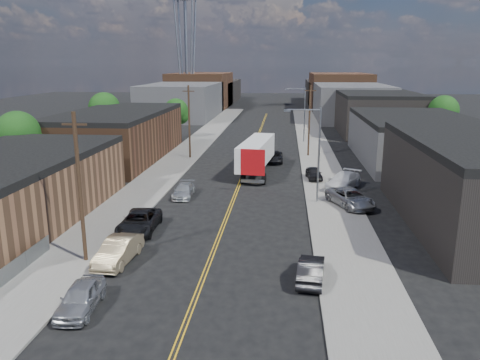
% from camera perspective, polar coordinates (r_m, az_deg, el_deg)
% --- Properties ---
extents(ground, '(260.00, 260.00, 0.00)m').
position_cam_1_polar(ground, '(79.04, 1.94, 4.70)').
color(ground, black).
rests_on(ground, ground).
extents(centerline, '(0.32, 120.00, 0.01)m').
position_cam_1_polar(centerline, '(64.32, 1.09, 2.53)').
color(centerline, gold).
rests_on(centerline, ground).
extents(sidewalk_left, '(5.00, 140.00, 0.15)m').
position_cam_1_polar(sidewalk_left, '(65.70, -7.20, 2.73)').
color(sidewalk_left, slate).
rests_on(sidewalk_left, ground).
extents(sidewalk_right, '(5.00, 140.00, 0.15)m').
position_cam_1_polar(sidewalk_right, '(64.30, 9.57, 2.39)').
color(sidewalk_right, slate).
rests_on(sidewalk_right, ground).
extents(warehouse_tan, '(12.00, 22.00, 5.60)m').
position_cam_1_polar(warehouse_tan, '(43.66, -26.20, -0.77)').
color(warehouse_tan, brown).
rests_on(warehouse_tan, ground).
extents(warehouse_brown, '(12.00, 26.00, 6.60)m').
position_cam_1_polar(warehouse_brown, '(66.60, -14.66, 5.35)').
color(warehouse_brown, '#503220').
rests_on(warehouse_brown, ground).
extents(industrial_right_b, '(14.00, 24.00, 6.10)m').
position_cam_1_polar(industrial_right_b, '(66.83, 20.40, 4.74)').
color(industrial_right_b, '#39393B').
rests_on(industrial_right_b, ground).
extents(industrial_right_c, '(14.00, 22.00, 7.60)m').
position_cam_1_polar(industrial_right_c, '(91.91, 16.40, 7.85)').
color(industrial_right_c, black).
rests_on(industrial_right_c, ground).
extents(skyline_left_a, '(16.00, 30.00, 8.00)m').
position_cam_1_polar(skyline_left_a, '(115.87, -6.98, 9.60)').
color(skyline_left_a, '#39393B').
rests_on(skyline_left_a, ground).
extents(skyline_right_a, '(16.00, 30.00, 8.00)m').
position_cam_1_polar(skyline_right_a, '(114.19, 13.30, 9.26)').
color(skyline_right_a, '#39393B').
rests_on(skyline_right_a, ground).
extents(skyline_left_b, '(16.00, 26.00, 10.00)m').
position_cam_1_polar(skyline_left_b, '(140.27, -4.79, 10.83)').
color(skyline_left_b, '#503220').
rests_on(skyline_left_b, ground).
extents(skyline_right_b, '(16.00, 26.00, 10.00)m').
position_cam_1_polar(skyline_right_b, '(138.89, 11.97, 10.54)').
color(skyline_right_b, '#503220').
rests_on(skyline_right_b, ground).
extents(skyline_left_c, '(16.00, 40.00, 7.00)m').
position_cam_1_polar(skyline_left_c, '(160.04, -3.49, 10.71)').
color(skyline_left_c, black).
rests_on(skyline_left_c, ground).
extents(skyline_right_c, '(16.00, 40.00, 7.00)m').
position_cam_1_polar(skyline_right_c, '(158.83, 11.16, 10.45)').
color(skyline_right_c, black).
rests_on(skyline_right_c, ground).
extents(streetlight_near, '(3.39, 0.25, 9.00)m').
position_cam_1_polar(streetlight_near, '(43.58, 9.09, 3.90)').
color(streetlight_near, gray).
rests_on(streetlight_near, ground).
extents(streetlight_far, '(3.39, 0.25, 9.00)m').
position_cam_1_polar(streetlight_far, '(78.25, 7.59, 8.42)').
color(streetlight_far, gray).
rests_on(streetlight_far, ground).
extents(utility_pole_left_near, '(1.60, 0.26, 10.00)m').
position_cam_1_polar(utility_pole_left_near, '(31.69, -18.95, -0.88)').
color(utility_pole_left_near, black).
rests_on(utility_pole_left_near, ground).
extents(utility_pole_left_far, '(1.60, 0.26, 10.00)m').
position_cam_1_polar(utility_pole_left_far, '(64.63, -6.21, 7.12)').
color(utility_pole_left_far, black).
rests_on(utility_pole_left_far, ground).
extents(utility_pole_right, '(1.60, 0.26, 10.00)m').
position_cam_1_polar(utility_pole_right, '(66.37, 8.45, 7.23)').
color(utility_pole_right, black).
rests_on(utility_pole_right, ground).
extents(tree_left_near, '(4.85, 4.76, 7.91)m').
position_cam_1_polar(tree_left_near, '(56.34, -25.36, 4.86)').
color(tree_left_near, black).
rests_on(tree_left_near, ground).
extents(tree_left_mid, '(5.10, 5.04, 8.37)m').
position_cam_1_polar(tree_left_mid, '(78.65, -16.14, 8.14)').
color(tree_left_mid, black).
rests_on(tree_left_mid, ground).
extents(tree_left_far, '(4.35, 4.20, 6.97)m').
position_cam_1_polar(tree_left_far, '(82.43, -7.76, 8.17)').
color(tree_left_far, black).
rests_on(tree_left_far, ground).
extents(tree_right_far, '(4.85, 4.76, 7.91)m').
position_cam_1_polar(tree_right_far, '(82.18, 23.58, 7.55)').
color(tree_right_far, black).
rests_on(tree_right_far, ground).
extents(semi_truck, '(4.02, 15.62, 4.02)m').
position_cam_1_polar(semi_truck, '(57.25, 2.09, 3.40)').
color(semi_truck, silver).
rests_on(semi_truck, ground).
extents(car_left_a, '(2.08, 4.51, 1.50)m').
position_cam_1_polar(car_left_a, '(27.10, -18.85, -13.39)').
color(car_left_a, '#B5B7BB').
rests_on(car_left_a, ground).
extents(car_left_b, '(2.09, 5.10, 1.64)m').
position_cam_1_polar(car_left_b, '(32.32, -14.62, -8.35)').
color(car_left_b, '#8B7A5B').
rests_on(car_left_b, ground).
extents(car_left_c, '(2.90, 5.87, 1.60)m').
position_cam_1_polar(car_left_c, '(37.64, -12.20, -5.00)').
color(car_left_c, black).
rests_on(car_left_c, ground).
extents(car_left_d, '(1.91, 4.46, 1.28)m').
position_cam_1_polar(car_left_d, '(46.56, -6.87, -1.28)').
color(car_left_d, '#B6BABB').
rests_on(car_left_d, ground).
extents(car_right_oncoming, '(1.98, 4.47, 1.43)m').
position_cam_1_polar(car_right_oncoming, '(29.18, 8.65, -10.78)').
color(car_right_oncoming, black).
rests_on(car_right_oncoming, ground).
extents(car_right_lot_a, '(4.64, 6.26, 1.58)m').
position_cam_1_polar(car_right_lot_a, '(43.91, 13.31, -2.11)').
color(car_right_lot_a, '#999B9E').
rests_on(car_right_lot_a, sidewalk_right).
extents(car_right_lot_b, '(4.68, 6.11, 1.65)m').
position_cam_1_polar(car_right_lot_b, '(49.80, 12.47, -0.10)').
color(car_right_lot_b, white).
rests_on(car_right_lot_b, sidewalk_right).
extents(car_right_lot_c, '(1.98, 4.01, 1.31)m').
position_cam_1_polar(car_right_lot_c, '(53.33, 8.99, 0.81)').
color(car_right_lot_c, black).
rests_on(car_right_lot_c, sidewalk_right).
extents(car_ahead_truck, '(2.46, 5.19, 1.43)m').
position_cam_1_polar(car_ahead_truck, '(62.52, 4.13, 2.82)').
color(car_ahead_truck, black).
rests_on(car_ahead_truck, ground).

